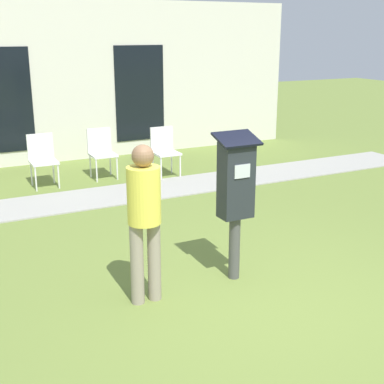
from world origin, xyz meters
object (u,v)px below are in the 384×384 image
(person_standing, at_px, (144,212))
(outdoor_chair_middle, at_px, (101,149))
(parking_meter, at_px, (236,188))
(outdoor_chair_left, at_px, (42,156))
(outdoor_chair_right, at_px, (164,148))

(person_standing, height_order, outdoor_chair_middle, person_standing)
(parking_meter, xyz_separation_m, outdoor_chair_left, (-1.06, 4.59, -0.49))
(outdoor_chair_middle, relative_size, outdoor_chair_right, 1.00)
(outdoor_chair_right, bearing_deg, parking_meter, -90.77)
(parking_meter, height_order, outdoor_chair_middle, parking_meter)
(outdoor_chair_left, bearing_deg, person_standing, -109.93)
(person_standing, distance_m, outdoor_chair_right, 4.85)
(outdoor_chair_left, xyz_separation_m, outdoor_chair_right, (2.15, -0.30, 0.00))
(parking_meter, distance_m, outdoor_chair_middle, 4.70)
(parking_meter, xyz_separation_m, outdoor_chair_right, (1.08, 4.29, -0.49))
(person_standing, distance_m, outdoor_chair_left, 4.66)
(parking_meter, xyz_separation_m, person_standing, (-1.04, -0.06, -0.09))
(parking_meter, xyz_separation_m, outdoor_chair_middle, (0.01, 4.68, -0.49))
(outdoor_chair_left, height_order, outdoor_chair_middle, same)
(outdoor_chair_left, bearing_deg, outdoor_chair_middle, -15.55)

